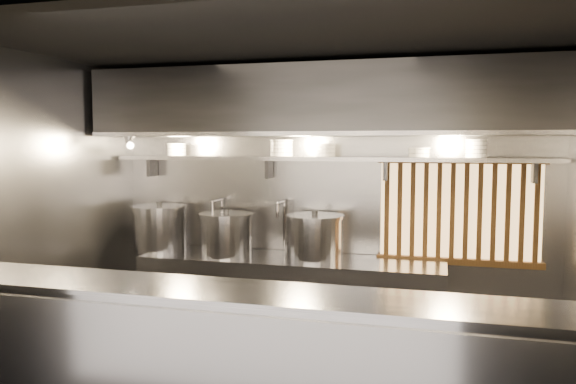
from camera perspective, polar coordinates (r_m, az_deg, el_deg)
The scene contains 20 objects.
ceiling at distance 4.37m, azimuth 0.16°, elevation 15.06°, with size 4.50×4.50×0.00m, color black.
wall_back at distance 5.80m, azimuth 4.04°, elevation -1.30°, with size 4.50×4.50×0.00m, color gray.
wall_left at distance 5.39m, azimuth -23.60°, elevation -2.19°, with size 3.00×3.00×0.00m, color gray.
serving_counter at distance 3.70m, azimuth -3.96°, elevation -18.46°, with size 4.50×0.56×1.13m.
cooking_bench at distance 5.70m, azimuth 0.22°, elevation -11.15°, with size 3.00×0.70×0.90m, color #97979C.
bowl_shelf at distance 5.59m, azimuth 3.71°, elevation 3.40°, with size 4.40×0.34×0.04m, color #97979C.
exhaust_hood at distance 5.39m, azimuth 3.26°, elevation 9.13°, with size 4.40×0.81×0.65m.
wood_screen at distance 5.65m, azimuth 16.99°, elevation -1.88°, with size 1.56×0.09×1.04m.
faucet_left at distance 6.02m, azimuth -7.02°, elevation -1.99°, with size 0.04×0.30×0.50m.
faucet_right at distance 5.79m, azimuth -0.60°, elevation -2.23°, with size 0.04×0.30×0.50m.
heat_lamp at distance 5.85m, azimuth -15.87°, elevation 5.12°, with size 0.25×0.35×0.20m.
pendant_bulb at distance 5.50m, azimuth 2.44°, elevation 4.23°, with size 0.09×0.09×0.19m.
stock_pot_left at distance 6.13m, azimuth -12.90°, elevation -3.54°, with size 0.77×0.77×0.51m.
stock_pot_mid at distance 5.51m, azimuth 2.74°, elevation -4.57°, with size 0.74×0.74×0.48m.
stock_pot_right at distance 5.71m, azimuth -6.30°, elevation -4.27°, with size 0.58×0.58×0.47m.
bowl_stack_0 at distance 6.12m, azimuth -11.24°, elevation 4.26°, with size 0.21×0.21×0.13m.
bowl_stack_1 at distance 5.70m, azimuth -0.66°, elevation 4.49°, with size 0.24×0.24×0.17m.
bowl_stack_2 at distance 5.59m, azimuth 3.73°, elevation 4.28°, with size 0.23×0.23×0.13m.
bowl_stack_3 at distance 5.48m, azimuth 13.16°, elevation 3.94°, with size 0.21×0.21×0.09m.
bowl_stack_4 at distance 5.48m, azimuth 18.57°, elevation 4.21°, with size 0.21×0.21×0.17m.
Camera 1 is at (1.13, -4.16, 2.04)m, focal length 35.00 mm.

